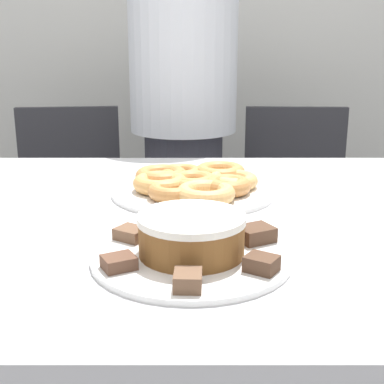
{
  "coord_description": "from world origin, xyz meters",
  "views": [
    {
      "loc": [
        0.05,
        -1.07,
        1.13
      ],
      "look_at": [
        0.05,
        -0.05,
        0.84
      ],
      "focal_mm": 50.0,
      "sensor_mm": 36.0,
      "label": 1
    }
  ],
  "objects_px": {
    "office_chair_right": "(295,232)",
    "person_standing": "(183,119)",
    "frosted_cake": "(191,234)",
    "plate_cake": "(191,256)",
    "plate_donuts": "(193,191)",
    "office_chair_left": "(70,232)"
  },
  "relations": [
    {
      "from": "office_chair_right",
      "to": "person_standing",
      "type": "bearing_deg",
      "value": 173.56
    },
    {
      "from": "person_standing",
      "to": "frosted_cake",
      "type": "distance_m",
      "value": 1.19
    },
    {
      "from": "person_standing",
      "to": "office_chair_right",
      "type": "xyz_separation_m",
      "value": [
        0.44,
        -0.07,
        -0.43
      ]
    },
    {
      "from": "plate_cake",
      "to": "plate_donuts",
      "type": "relative_size",
      "value": 0.86
    },
    {
      "from": "office_chair_left",
      "to": "office_chair_right",
      "type": "bearing_deg",
      "value": -6.55
    },
    {
      "from": "office_chair_left",
      "to": "office_chair_right",
      "type": "relative_size",
      "value": 1.0
    },
    {
      "from": "person_standing",
      "to": "plate_donuts",
      "type": "height_order",
      "value": "person_standing"
    },
    {
      "from": "person_standing",
      "to": "frosted_cake",
      "type": "bearing_deg",
      "value": -88.47
    },
    {
      "from": "office_chair_right",
      "to": "plate_cake",
      "type": "relative_size",
      "value": 2.62
    },
    {
      "from": "office_chair_left",
      "to": "frosted_cake",
      "type": "xyz_separation_m",
      "value": [
        0.47,
        -1.12,
        0.41
      ]
    },
    {
      "from": "office_chair_left",
      "to": "office_chair_right",
      "type": "distance_m",
      "value": 0.87
    },
    {
      "from": "person_standing",
      "to": "plate_cake",
      "type": "height_order",
      "value": "person_standing"
    },
    {
      "from": "frosted_cake",
      "to": "person_standing",
      "type": "bearing_deg",
      "value": 91.53
    },
    {
      "from": "office_chair_left",
      "to": "person_standing",
      "type": "bearing_deg",
      "value": 2.51
    },
    {
      "from": "person_standing",
      "to": "office_chair_left",
      "type": "xyz_separation_m",
      "value": [
        -0.44,
        -0.07,
        -0.43
      ]
    },
    {
      "from": "plate_cake",
      "to": "office_chair_right",
      "type": "bearing_deg",
      "value": 70.16
    },
    {
      "from": "person_standing",
      "to": "plate_cake",
      "type": "distance_m",
      "value": 1.19
    },
    {
      "from": "office_chair_left",
      "to": "frosted_cake",
      "type": "distance_m",
      "value": 1.28
    },
    {
      "from": "plate_donuts",
      "to": "frosted_cake",
      "type": "height_order",
      "value": "frosted_cake"
    },
    {
      "from": "person_standing",
      "to": "plate_cake",
      "type": "bearing_deg",
      "value": -88.47
    },
    {
      "from": "person_standing",
      "to": "office_chair_right",
      "type": "height_order",
      "value": "person_standing"
    },
    {
      "from": "office_chair_right",
      "to": "plate_cake",
      "type": "xyz_separation_m",
      "value": [
        -0.4,
        -1.12,
        0.37
      ]
    }
  ]
}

